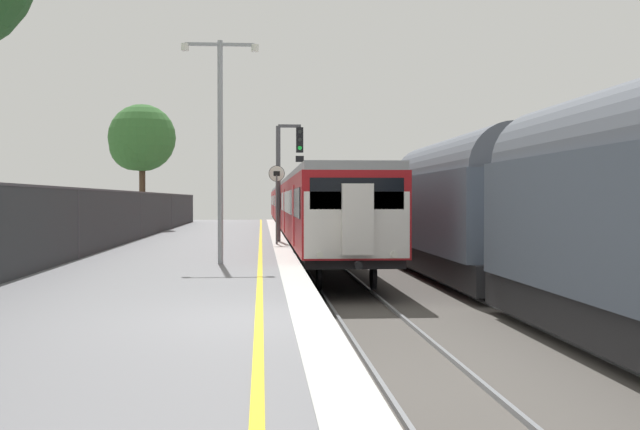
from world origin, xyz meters
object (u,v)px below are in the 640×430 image
(freight_train_adjacent_track, at_px, (528,206))
(signal_gantry, at_px, (285,168))
(speed_limit_sign, at_px, (277,194))
(commuter_train_at_platform, at_px, (299,206))
(platform_lamp_mid, at_px, (220,133))
(background_tree_left, at_px, (140,140))

(freight_train_adjacent_track, distance_m, signal_gantry, 14.03)
(signal_gantry, bearing_deg, freight_train_adjacent_track, -66.96)
(signal_gantry, xyz_separation_m, speed_limit_sign, (-0.39, -2.04, -1.05))
(commuter_train_at_platform, height_order, speed_limit_sign, speed_limit_sign)
(platform_lamp_mid, bearing_deg, commuter_train_at_platform, 83.54)
(commuter_train_at_platform, relative_size, freight_train_adjacent_track, 2.49)
(freight_train_adjacent_track, xyz_separation_m, background_tree_left, (-13.19, 26.57, 3.46))
(commuter_train_at_platform, distance_m, freight_train_adjacent_track, 32.89)
(speed_limit_sign, distance_m, platform_lamp_mid, 9.09)
(commuter_train_at_platform, xyz_separation_m, background_tree_left, (-9.18, -6.07, 3.70))
(freight_train_adjacent_track, xyz_separation_m, speed_limit_sign, (-5.85, 10.81, 0.34))
(commuter_train_at_platform, height_order, background_tree_left, background_tree_left)
(freight_train_adjacent_track, bearing_deg, platform_lamp_mid, 165.02)
(platform_lamp_mid, distance_m, background_tree_left, 25.28)
(background_tree_left, bearing_deg, commuter_train_at_platform, 33.47)
(background_tree_left, bearing_deg, signal_gantry, -60.64)
(commuter_train_at_platform, xyz_separation_m, speed_limit_sign, (-1.85, -21.84, 0.59))
(speed_limit_sign, xyz_separation_m, background_tree_left, (-7.34, 15.77, 3.12))
(platform_lamp_mid, bearing_deg, freight_train_adjacent_track, -14.98)
(signal_gantry, bearing_deg, platform_lamp_mid, -100.51)
(freight_train_adjacent_track, height_order, speed_limit_sign, freight_train_adjacent_track)
(freight_train_adjacent_track, distance_m, background_tree_left, 29.87)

